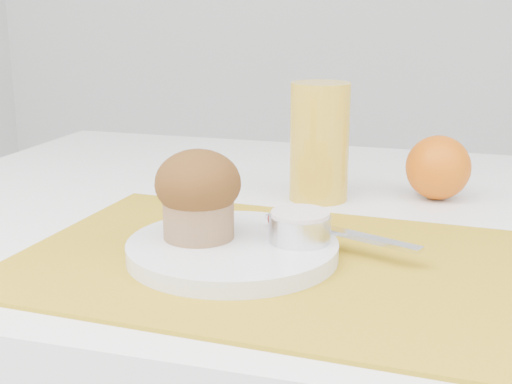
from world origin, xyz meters
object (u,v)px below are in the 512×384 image
(juice_glass, at_px, (319,142))
(orange, at_px, (438,168))
(muffin, at_px, (198,193))
(plate, at_px, (232,249))

(juice_glass, bearing_deg, orange, 17.30)
(juice_glass, bearing_deg, muffin, -105.99)
(orange, relative_size, muffin, 0.93)
(orange, xyz_separation_m, juice_glass, (-0.15, -0.05, 0.03))
(juice_glass, xyz_separation_m, muffin, (-0.07, -0.24, -0.01))
(muffin, bearing_deg, orange, 53.26)
(plate, distance_m, muffin, 0.06)
(orange, distance_m, muffin, 0.36)
(plate, bearing_deg, juice_glass, 82.21)
(plate, bearing_deg, orange, 58.40)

